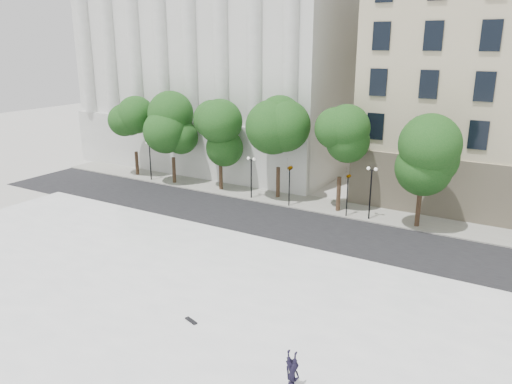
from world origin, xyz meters
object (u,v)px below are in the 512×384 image
traffic_light_west (290,165)px  person_lying (292,382)px  traffic_light_east (348,175)px  skateboard (191,321)px

traffic_light_west → person_lying: 24.65m
traffic_light_west → person_lying: traffic_light_west is taller
traffic_light_west → traffic_light_east: (5.29, 0.00, -0.17)m
traffic_light_west → skateboard: bearing=-76.7°
traffic_light_west → traffic_light_east: size_ratio=1.04×
traffic_light_east → skateboard: bearing=-91.7°
traffic_light_west → person_lying: (11.28, -21.70, -3.09)m
person_lying → skateboard: person_lying is taller
traffic_light_east → person_lying: (5.98, -21.70, -2.92)m
traffic_light_east → skateboard: (-0.59, -19.86, -3.11)m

